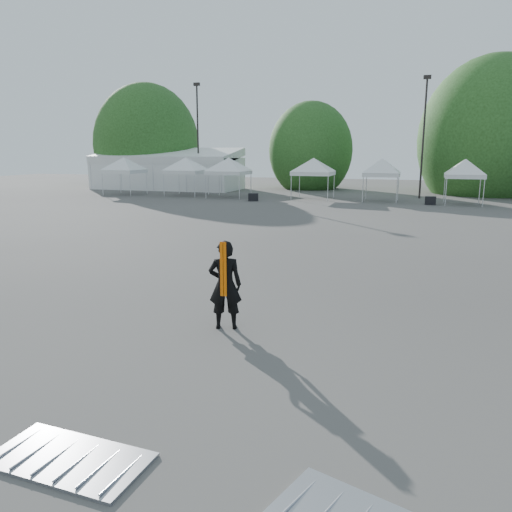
% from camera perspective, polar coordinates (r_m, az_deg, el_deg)
% --- Properties ---
extents(ground, '(120.00, 120.00, 0.00)m').
position_cam_1_polar(ground, '(12.90, 4.24, -5.65)').
color(ground, '#474442').
rests_on(ground, ground).
extents(marquee, '(15.00, 6.25, 4.23)m').
position_cam_1_polar(marquee, '(53.18, -10.10, 9.68)').
color(marquee, white).
rests_on(marquee, ground).
extents(light_pole_west, '(0.60, 0.25, 10.30)m').
position_cam_1_polar(light_pole_west, '(50.52, -6.67, 13.98)').
color(light_pole_west, black).
rests_on(light_pole_west, ground).
extents(light_pole_east, '(0.60, 0.25, 9.80)m').
position_cam_1_polar(light_pole_east, '(43.99, 18.63, 13.44)').
color(light_pole_east, black).
rests_on(light_pole_east, ground).
extents(tree_far_w, '(4.80, 4.80, 7.30)m').
position_cam_1_polar(tree_far_w, '(57.71, -12.36, 12.30)').
color(tree_far_w, '#382314').
rests_on(tree_far_w, ground).
extents(tree_mid_w, '(4.16, 4.16, 6.33)m').
position_cam_1_polar(tree_mid_w, '(53.09, 6.26, 11.90)').
color(tree_mid_w, '#382314').
rests_on(tree_mid_w, ground).
extents(tree_mid_e, '(5.12, 5.12, 7.79)m').
position_cam_1_polar(tree_mid_e, '(51.34, 25.38, 11.87)').
color(tree_mid_e, '#382314').
rests_on(tree_mid_e, ground).
extents(tent_a, '(4.24, 4.24, 3.88)m').
position_cam_1_polar(tent_a, '(46.91, -14.88, 10.52)').
color(tent_a, silver).
rests_on(tent_a, ground).
extents(tent_b, '(4.42, 4.42, 3.88)m').
position_cam_1_polar(tent_b, '(44.98, -8.02, 10.75)').
color(tent_b, silver).
rests_on(tent_b, ground).
extents(tent_c, '(4.50, 4.50, 3.88)m').
position_cam_1_polar(tent_c, '(42.86, -3.15, 10.80)').
color(tent_c, silver).
rests_on(tent_c, ground).
extents(tent_d, '(4.51, 4.51, 3.88)m').
position_cam_1_polar(tent_d, '(41.78, 6.60, 10.71)').
color(tent_d, silver).
rests_on(tent_d, ground).
extents(tent_e, '(3.85, 3.85, 3.88)m').
position_cam_1_polar(tent_e, '(40.56, 14.23, 10.39)').
color(tent_e, silver).
rests_on(tent_e, ground).
extents(tent_f, '(3.81, 3.81, 3.88)m').
position_cam_1_polar(tent_f, '(39.83, 22.83, 9.81)').
color(tent_f, silver).
rests_on(tent_f, ground).
extents(man, '(0.84, 0.68, 2.00)m').
position_cam_1_polar(man, '(11.01, -3.55, -3.30)').
color(man, black).
rests_on(man, ground).
extents(barrier_left, '(2.10, 1.13, 0.07)m').
position_cam_1_polar(barrier_left, '(7.28, -20.59, -20.87)').
color(barrier_left, '#9DA0A5').
rests_on(barrier_left, ground).
extents(crate_west, '(0.89, 0.77, 0.60)m').
position_cam_1_polar(crate_west, '(39.75, -0.31, 6.74)').
color(crate_west, black).
rests_on(crate_west, ground).
extents(crate_mid, '(0.77, 0.60, 0.60)m').
position_cam_1_polar(crate_mid, '(39.11, 19.31, 6.00)').
color(crate_mid, black).
rests_on(crate_mid, ground).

